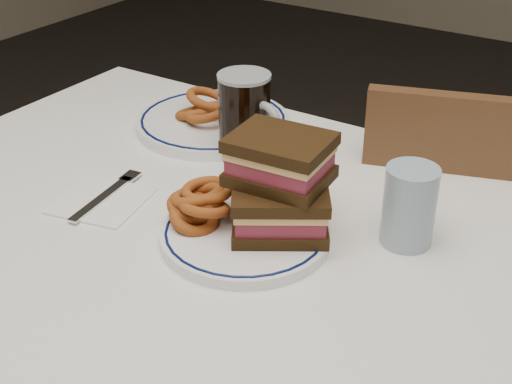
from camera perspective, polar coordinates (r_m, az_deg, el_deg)
The scene contains 11 objects.
dining_table at distance 1.06m, azimuth -0.92°, elevation -8.49°, with size 1.27×0.87×0.75m.
chair_far at distance 1.46m, azimuth 16.27°, elevation -5.93°, with size 0.52×0.52×0.88m.
main_plate at distance 1.00m, azimuth -0.86°, elevation -3.36°, with size 0.24×0.24×0.02m.
reuben_sandwich at distance 0.97m, azimuth 1.94°, elevation 0.60°, with size 0.17×0.16×0.13m.
onion_rings_main at distance 1.01m, azimuth -4.60°, elevation -0.90°, with size 0.10×0.11×0.07m.
ketchup_ramekin at distance 1.04m, azimuth 1.34°, elevation -0.19°, with size 0.06×0.06×0.04m.
beer_mug at distance 1.19m, azimuth -0.83°, elevation 6.10°, with size 0.13×0.09×0.15m.
water_glass at distance 0.99m, azimuth 12.16°, elevation -1.11°, with size 0.07×0.07×0.11m, color #90A7BA.
far_plate at distance 1.33m, azimuth -3.45°, elevation 5.62°, with size 0.28×0.28×0.02m.
onion_rings_far at distance 1.32m, azimuth -4.15°, elevation 6.75°, with size 0.12×0.12×0.07m.
napkin_fork at distance 1.11m, azimuth -12.15°, elevation -0.59°, with size 0.15×0.17×0.01m.
Camera 1 is at (0.47, -0.69, 1.30)m, focal length 50.00 mm.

